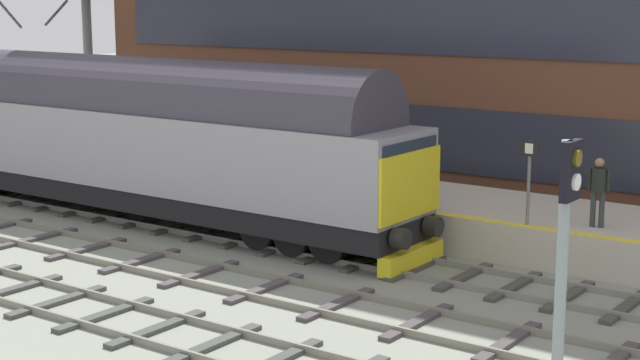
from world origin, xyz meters
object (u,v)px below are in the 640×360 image
(signal_post_mid, at_px, (562,290))
(diesel_locomotive, at_px, (120,132))
(platform_number_sign, at_px, (529,169))
(waiting_passenger, at_px, (599,186))

(signal_post_mid, bearing_deg, diesel_locomotive, 62.93)
(signal_post_mid, height_order, platform_number_sign, signal_post_mid)
(platform_number_sign, height_order, waiting_passenger, platform_number_sign)
(signal_post_mid, xyz_separation_m, platform_number_sign, (10.52, 5.11, -0.58))
(diesel_locomotive, bearing_deg, waiting_passenger, -78.75)
(diesel_locomotive, relative_size, signal_post_mid, 4.20)
(signal_post_mid, xyz_separation_m, waiting_passenger, (11.30, 3.70, -0.93))
(diesel_locomotive, distance_m, platform_number_sign, 11.99)
(platform_number_sign, xyz_separation_m, waiting_passenger, (0.78, -1.41, -0.35))
(platform_number_sign, bearing_deg, waiting_passenger, -60.96)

